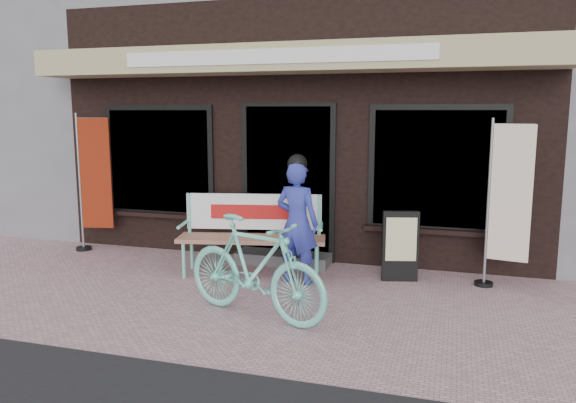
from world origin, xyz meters
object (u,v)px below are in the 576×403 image
(bicycle, at_px, (255,268))
(menu_stand, at_px, (400,245))
(nobori_red, at_px, (93,181))
(bench, at_px, (253,228))
(nobori_cream, at_px, (507,202))
(person, at_px, (297,220))

(bicycle, distance_m, menu_stand, 2.12)
(nobori_red, bearing_deg, bench, -20.85)
(nobori_red, height_order, nobori_cream, nobori_red)
(person, distance_m, menu_stand, 1.32)
(bench, height_order, person, person)
(bench, relative_size, person, 1.22)
(person, distance_m, bicycle, 1.29)
(bench, xyz_separation_m, person, (0.67, -0.25, 0.18))
(bicycle, relative_size, nobori_red, 0.85)
(person, bearing_deg, nobori_cream, 21.78)
(bench, height_order, nobori_red, nobori_red)
(person, relative_size, bicycle, 0.91)
(bicycle, height_order, nobori_red, nobori_red)
(person, xyz_separation_m, menu_stand, (1.20, 0.42, -0.33))
(person, bearing_deg, nobori_red, 179.06)
(bench, bearing_deg, nobori_red, 158.81)
(person, height_order, nobori_red, nobori_red)
(nobori_red, relative_size, nobori_cream, 1.02)
(bench, distance_m, nobori_red, 2.75)
(bench, distance_m, nobori_cream, 3.11)
(nobori_cream, bearing_deg, bicycle, -134.52)
(nobori_cream, bearing_deg, person, -158.18)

